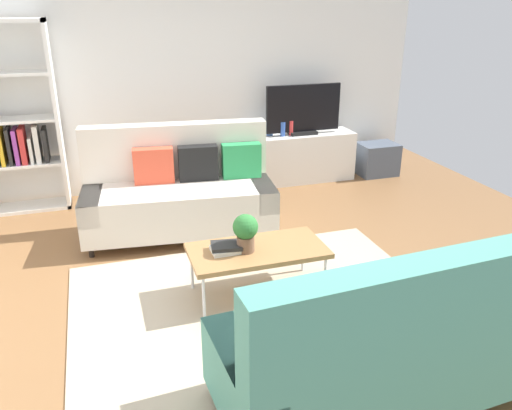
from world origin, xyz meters
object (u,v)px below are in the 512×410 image
tv_console (301,157)px  potted_plant (246,231)px  couch_green (381,344)px  tv (303,110)px  vase_0 (259,130)px  bottle_1 (291,128)px  table_book_0 (226,249)px  bookshelf (6,128)px  vase_1 (270,130)px  couch_beige (180,191)px  storage_trunk (377,159)px  coffee_table (257,251)px  bottle_0 (283,129)px

tv_console → potted_plant: (-1.55, -2.60, 0.28)m
couch_green → tv: (1.16, 3.98, 0.51)m
vase_0 → bottle_1: 0.42m
potted_plant → bottle_1: bottle_1 is taller
table_book_0 → tv_console: bearing=56.4°
tv → bookshelf: size_ratio=0.48×
table_book_0 → bottle_1: size_ratio=1.27×
table_book_0 → vase_1: vase_1 is taller
couch_beige → vase_1: size_ratio=13.42×
storage_trunk → bottle_1: 1.37m
bookshelf → table_book_0: (1.82, -2.58, -0.53)m
tv → bookshelf: 3.52m
coffee_table → bottle_1: bottle_1 is taller
storage_trunk → potted_plant: (-2.65, -2.50, 0.38)m
vase_1 → bookshelf: bearing=-179.4°
tv → table_book_0: 3.10m
potted_plant → table_book_0: size_ratio=1.30×
coffee_table → bookshelf: 3.37m
couch_beige → tv: (1.83, 1.14, 0.50)m
couch_beige → vase_1: (1.40, 1.21, 0.26)m
couch_beige → vase_0: size_ratio=12.96×
tv_console → bottle_1: (-0.17, -0.04, 0.41)m
tv → potted_plant: tv is taller
couch_beige → coffee_table: bearing=111.2°
tv_console → potted_plant: bearing=-120.8°
coffee_table → vase_1: 2.84m
tv_console → table_book_0: tv_console is taller
couch_beige → table_book_0: size_ratio=8.25×
couch_green → tv: 4.18m
storage_trunk → bookshelf: bearing=178.5°
coffee_table → tv: size_ratio=1.10×
tv_console → bottle_1: size_ratio=7.43×
bottle_0 → bottle_1: bearing=0.0°
bookshelf → vase_0: bearing=0.6°
couch_green → tv_console: (1.16, 4.00, -0.12)m
bottle_0 → storage_trunk: bearing=-2.5°
couch_beige → vase_1: bearing=-132.8°
storage_trunk → vase_1: bearing=174.4°
couch_beige → vase_0: bearing=-129.5°
table_book_0 → bottle_0: size_ratio=1.34×
bookshelf → coffee_table: bearing=-51.5°
coffee_table → tv_console: 2.96m
vase_1 → bottle_1: size_ratio=0.78×
storage_trunk → vase_1: size_ratio=3.52×
couch_green → vase_1: bearing=76.6°
bookshelf → storage_trunk: bookshelf is taller
couch_green → bottle_1: size_ratio=10.32×
vase_1 → potted_plant: bearing=-112.9°
couch_green → bottle_1: bearing=72.8°
vase_0 → vase_1: 0.15m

